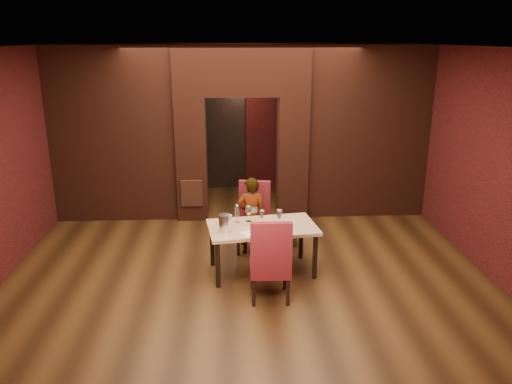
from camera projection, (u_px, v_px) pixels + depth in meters
The scene contains 25 objects.
floor at pixel (246, 258), 7.83m from camera, with size 8.00×8.00×0.00m, color #422710.
ceiling at pixel (245, 47), 6.88m from camera, with size 7.00×8.00×0.04m, color silver.
wall_back at pixel (240, 117), 11.17m from camera, with size 7.00×0.04×3.20m, color maroon.
wall_front at pixel (263, 291), 3.55m from camera, with size 7.00×0.04×3.20m, color maroon.
wall_left at pixel (3, 162), 7.19m from camera, with size 0.04×8.00×3.20m, color maroon.
wall_right at pixel (477, 156), 7.53m from camera, with size 0.04×8.00×3.20m, color maroon.
pillar_left at pixel (192, 158), 9.35m from camera, with size 0.55×0.55×2.30m, color maroon.
pillar_right at pixel (292, 157), 9.45m from camera, with size 0.55×0.55×2.30m, color maroon.
lintel at pixel (242, 71), 8.92m from camera, with size 2.45×0.55×0.90m, color maroon.
wing_wall_left at pixel (114, 135), 9.15m from camera, with size 2.27×0.35×3.20m, color maroon.
wing_wall_right at pixel (367, 133), 9.38m from camera, with size 2.27×0.35×3.20m, color maroon.
vent_panel at pixel (192, 193), 9.25m from camera, with size 0.40×0.03×0.50m, color #9A4C2C.
rear_door at pixel (222, 142), 11.26m from camera, with size 0.90×0.08×2.10m, color black.
rear_door_frame at pixel (222, 143), 11.22m from camera, with size 1.02×0.04×2.22m, color black.
dining_table at pixel (262, 249), 7.29m from camera, with size 1.54×0.87×0.72m, color tan.
chair_far at pixel (253, 218), 7.96m from camera, with size 0.51×0.51×1.12m, color maroon.
chair_near at pixel (270, 258), 6.50m from camera, with size 0.52×0.52×1.15m, color maroon.
person_seated at pixel (251, 216), 7.86m from camera, with size 0.46×0.30×1.26m, color white.
wine_glass_a at pixel (249, 214), 7.32m from camera, with size 0.09×0.09×0.23m, color white, non-canonical shape.
wine_glass_b at pixel (262, 217), 7.23m from camera, with size 0.08×0.08×0.21m, color white, non-canonical shape.
wine_glass_c at pixel (279, 218), 7.17m from camera, with size 0.09×0.09×0.23m, color white, non-canonical shape.
tasting_sheet at pixel (253, 233), 6.93m from camera, with size 0.30×0.22×0.00m, color silver.
wine_bucket at pixel (225, 223), 6.98m from camera, with size 0.19×0.19×0.23m, color silver.
water_bottle at pixel (237, 213), 7.29m from camera, with size 0.06×0.06×0.27m, color white.
potted_plant at pixel (291, 231), 8.29m from camera, with size 0.43×0.37×0.47m, color #346922.
Camera 1 is at (-0.21, -7.17, 3.33)m, focal length 35.00 mm.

